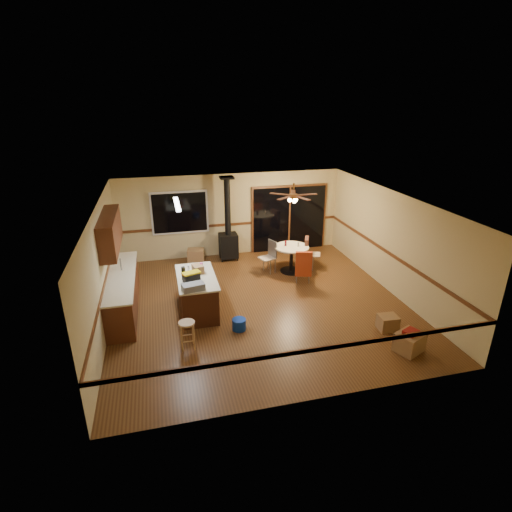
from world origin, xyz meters
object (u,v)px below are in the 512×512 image
object	(u,v)px
box_under_window	(196,255)
chair_right	(307,249)
kitchen_island	(197,294)
box_corner_a	(409,342)
chair_near	(304,264)
toolbox_black	(191,278)
blue_bucket	(239,324)
toolbox_grey	(193,287)
wood_stove	(228,237)
box_corner_b	(388,323)
dining_table	(291,254)
chair_left	(270,253)
bar_stool	(187,335)

from	to	relation	value
box_under_window	chair_right	bearing A→B (deg)	-22.65
kitchen_island	box_corner_a	world-z (taller)	kitchen_island
chair_near	toolbox_black	bearing A→B (deg)	-161.37
blue_bucket	chair_near	world-z (taller)	chair_near
toolbox_grey	toolbox_black	world-z (taller)	toolbox_black
wood_stove	box_under_window	size ratio (longest dim) A/B	5.02
chair_near	box_corner_a	world-z (taller)	chair_near
chair_near	box_under_window	world-z (taller)	chair_near
toolbox_grey	box_corner_a	world-z (taller)	toolbox_grey
kitchen_island	toolbox_grey	xyz separation A→B (m)	(-0.13, -0.68, 0.52)
blue_bucket	box_corner_b	size ratio (longest dim) A/B	0.76
blue_bucket	chair_near	xyz separation A→B (m)	(2.16, 1.83, 0.47)
blue_bucket	dining_table	size ratio (longest dim) A/B	0.31
chair_left	chair_near	world-z (taller)	same
dining_table	chair_left	bearing A→B (deg)	167.25
bar_stool	chair_near	bearing A→B (deg)	34.29
wood_stove	bar_stool	distance (m)	4.83
box_corner_b	bar_stool	bearing A→B (deg)	175.35
blue_bucket	toolbox_grey	bearing A→B (deg)	157.96
toolbox_black	box_corner_a	size ratio (longest dim) A/B	0.69
kitchen_island	blue_bucket	bearing A→B (deg)	-53.20
toolbox_grey	box_under_window	world-z (taller)	toolbox_grey
dining_table	box_corner_b	xyz separation A→B (m)	(1.06, -3.48, -0.37)
kitchen_island	box_corner_b	xyz separation A→B (m)	(3.95, -1.82, -0.29)
chair_left	box_corner_b	distance (m)	4.00
kitchen_island	toolbox_grey	distance (m)	0.86
wood_stove	blue_bucket	distance (m)	4.17
dining_table	toolbox_grey	bearing A→B (deg)	-142.26
dining_table	box_under_window	xyz separation A→B (m)	(-2.62, 1.44, -0.33)
box_under_window	box_corner_a	world-z (taller)	box_under_window
toolbox_black	chair_right	size ratio (longest dim) A/B	0.51
toolbox_black	bar_stool	size ratio (longest dim) A/B	0.60
chair_left	chair_near	distance (m)	1.20
dining_table	box_corner_a	distance (m)	4.44
dining_table	chair_left	xyz separation A→B (m)	(-0.60, 0.14, 0.05)
toolbox_grey	chair_right	bearing A→B (deg)	34.70
bar_stool	box_corner_a	size ratio (longest dim) A/B	1.14
chair_right	box_corner_a	world-z (taller)	chair_right
bar_stool	dining_table	bearing A→B (deg)	43.86
toolbox_black	box_corner_a	distance (m)	4.78
toolbox_grey	dining_table	distance (m)	3.85
wood_stove	toolbox_grey	world-z (taller)	wood_stove
kitchen_island	box_corner_a	size ratio (longest dim) A/B	3.21
chair_near	box_under_window	distance (m)	3.55
kitchen_island	chair_near	bearing A→B (deg)	15.02
wood_stove	blue_bucket	bearing A→B (deg)	-97.20
toolbox_black	box_corner_b	xyz separation A→B (m)	(4.08, -1.57, -0.84)
toolbox_black	box_corner_b	distance (m)	4.45
chair_near	dining_table	bearing A→B (deg)	93.19
dining_table	bar_stool	bearing A→B (deg)	-136.14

